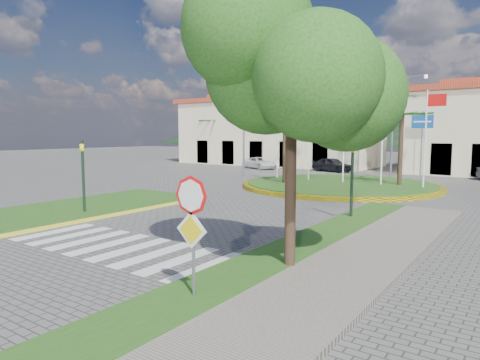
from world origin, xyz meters
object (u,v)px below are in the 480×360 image
Objects in this scene: stop_sign at (192,218)px; white_van at (260,163)px; deciduous_tree at (292,63)px; roundabout_island at (340,185)px; car_dark_a at (332,165)px.

white_van is at bearing 120.12° from stop_sign.
deciduous_tree reaches higher than white_van.
roundabout_island reaches higher than car_dark_a.
roundabout_island reaches higher than stop_sign.
roundabout_island is 11.59m from car_dark_a.
car_dark_a is (-9.86, 30.49, -1.14)m from stop_sign.
stop_sign is at bearing -127.91° from white_van.
stop_sign reaches higher than white_van.
deciduous_tree reaches higher than car_dark_a.
deciduous_tree is 1.77× the size of car_dark_a.
roundabout_island is at bearing 107.91° from deciduous_tree.
white_van is (-17.73, 26.49, -4.61)m from deciduous_tree.
deciduous_tree is (5.50, -17.00, 5.01)m from roundabout_island.
stop_sign is (4.90, -20.04, 1.62)m from roundabout_island.
deciduous_tree is (0.60, 3.04, 3.38)m from stop_sign.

